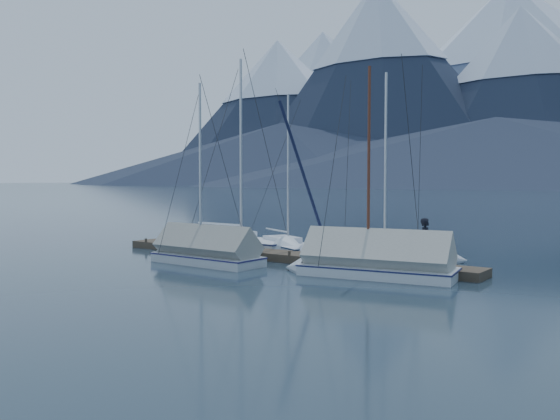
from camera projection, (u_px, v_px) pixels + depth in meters
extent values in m
plane|color=#15232F|center=(252.00, 265.00, 24.55)|extent=(1000.00, 1000.00, 0.00)
cone|color=#475675|center=(322.00, 108.00, 512.98)|extent=(308.00, 308.00, 130.00)
cone|color=silver|center=(323.00, 64.00, 510.98)|extent=(133.24, 133.24, 54.60)
cone|color=#475675|center=(508.00, 83.00, 440.17)|extent=(352.00, 352.00, 150.00)
cone|color=silver|center=(509.00, 23.00, 437.87)|extent=(152.28, 152.28, 63.00)
cone|color=#192133|center=(277.00, 113.00, 393.58)|extent=(209.00, 209.00, 95.00)
cone|color=silver|center=(277.00, 70.00, 392.11)|extent=(90.41, 90.41, 39.90)
cone|color=#192133|center=(376.00, 83.00, 333.81)|extent=(190.00, 190.00, 115.00)
cone|color=silver|center=(376.00, 23.00, 332.04)|extent=(82.19, 82.19, 48.30)
cone|color=#192133|center=(519.00, 97.00, 298.32)|extent=(171.00, 171.00, 90.00)
cone|color=silver|center=(520.00, 43.00, 296.93)|extent=(73.97, 73.97, 37.80)
cone|color=#192133|center=(282.00, 154.00, 331.26)|extent=(364.00, 364.00, 35.00)
cone|color=#192133|center=(495.00, 152.00, 252.61)|extent=(416.00, 416.00, 30.00)
cube|color=#382D23|center=(280.00, 256.00, 26.15)|extent=(18.00, 1.50, 0.34)
cube|color=black|center=(184.00, 251.00, 29.70)|extent=(3.00, 1.30, 0.30)
cube|color=black|center=(280.00, 261.00, 26.17)|extent=(3.00, 1.30, 0.30)
cube|color=black|center=(407.00, 274.00, 22.63)|extent=(3.00, 1.30, 0.30)
cylinder|color=#382D23|center=(166.00, 240.00, 31.42)|extent=(0.12, 0.12, 0.35)
cylinder|color=#382D23|center=(146.00, 242.00, 30.30)|extent=(0.12, 0.12, 0.35)
cylinder|color=#382D23|center=(208.00, 243.00, 29.66)|extent=(0.12, 0.12, 0.35)
cylinder|color=#382D23|center=(188.00, 246.00, 28.53)|extent=(0.12, 0.12, 0.35)
cylinder|color=#382D23|center=(255.00, 247.00, 27.89)|extent=(0.12, 0.12, 0.35)
cylinder|color=#382D23|center=(235.00, 250.00, 26.76)|extent=(0.12, 0.12, 0.35)
cylinder|color=#382D23|center=(308.00, 252.00, 26.12)|extent=(0.12, 0.12, 0.35)
cylinder|color=#382D23|center=(289.00, 255.00, 24.99)|extent=(0.12, 0.12, 0.35)
cylinder|color=#382D23|center=(368.00, 257.00, 24.35)|extent=(0.12, 0.12, 0.35)
cylinder|color=#382D23|center=(352.00, 261.00, 23.22)|extent=(0.12, 0.12, 0.35)
cylinder|color=#382D23|center=(439.00, 263.00, 22.58)|extent=(0.12, 0.12, 0.35)
cylinder|color=#382D23|center=(424.00, 268.00, 21.46)|extent=(0.12, 0.12, 0.35)
cube|color=silver|center=(235.00, 245.00, 30.61)|extent=(6.91, 2.54, 0.75)
cube|color=silver|center=(235.00, 252.00, 30.62)|extent=(5.85, 1.47, 0.34)
cube|color=#18214A|center=(235.00, 239.00, 30.59)|extent=(6.98, 2.56, 0.07)
cone|color=silver|center=(295.00, 251.00, 28.17)|extent=(1.33, 2.23, 2.18)
cube|color=silver|center=(230.00, 234.00, 30.79)|extent=(2.45, 1.68, 0.34)
cylinder|color=#B2B7BF|center=(241.00, 149.00, 30.07)|extent=(0.14, 0.14, 9.10)
cylinder|color=#B2B7BF|center=(219.00, 224.00, 31.26)|extent=(3.07, 0.22, 0.10)
cylinder|color=#26262B|center=(267.00, 148.00, 29.01)|extent=(0.16, 3.44, 9.11)
cube|color=silver|center=(285.00, 249.00, 29.42)|extent=(5.68, 4.09, 0.60)
cube|color=silver|center=(285.00, 254.00, 29.44)|extent=(4.58, 2.99, 0.27)
cube|color=navy|center=(285.00, 243.00, 29.41)|extent=(5.74, 4.14, 0.05)
cone|color=silver|center=(317.00, 256.00, 26.63)|extent=(1.68, 2.01, 1.74)
cube|color=silver|center=(282.00, 239.00, 29.64)|extent=(2.28, 2.00, 0.27)
cylinder|color=#B2B7BF|center=(288.00, 169.00, 28.89)|extent=(0.11, 0.11, 7.27)
cylinder|color=#B2B7BF|center=(277.00, 230.00, 30.19)|extent=(2.22, 1.19, 0.08)
cylinder|color=#26262B|center=(302.00, 169.00, 27.68)|extent=(1.27, 2.46, 7.28)
cube|color=silver|center=(376.00, 258.00, 25.81)|extent=(6.04, 4.18, 0.63)
cube|color=silver|center=(376.00, 265.00, 25.83)|extent=(4.89, 3.03, 0.29)
cube|color=navy|center=(376.00, 252.00, 25.80)|extent=(6.10, 4.23, 0.06)
cone|color=silver|center=(455.00, 260.00, 25.17)|extent=(1.74, 2.12, 1.85)
cube|color=silver|center=(369.00, 247.00, 25.84)|extent=(2.40, 2.07, 0.29)
cylinder|color=#B2B7BF|center=(385.00, 162.00, 25.52)|extent=(0.12, 0.12, 7.69)
cylinder|color=#B2B7BF|center=(354.00, 237.00, 25.95)|extent=(2.39, 1.18, 0.09)
cylinder|color=#26262B|center=(420.00, 162.00, 25.24)|extent=(1.25, 2.64, 7.70)
cube|color=silver|center=(377.00, 274.00, 21.56)|extent=(5.86, 2.92, 0.60)
cube|color=silver|center=(377.00, 281.00, 21.57)|extent=(4.88, 1.89, 0.27)
cube|color=#191D4D|center=(377.00, 267.00, 21.54)|extent=(5.92, 2.95, 0.05)
cone|color=silver|center=(297.00, 268.00, 22.97)|extent=(1.31, 2.05, 1.91)
cylinder|color=#592819|center=(369.00, 166.00, 21.51)|extent=(0.11, 0.11, 7.23)
cylinder|color=#592819|center=(402.00, 252.00, 21.11)|extent=(2.50, 0.51, 0.08)
cylinder|color=#26262B|center=(333.00, 167.00, 22.13)|extent=(0.51, 2.78, 7.23)
cube|color=#A6A69C|center=(378.00, 256.00, 21.52)|extent=(5.59, 2.91, 2.02)
cube|color=silver|center=(207.00, 261.00, 24.81)|extent=(5.05, 1.90, 0.59)
cube|color=silver|center=(207.00, 268.00, 24.82)|extent=(4.28, 1.08, 0.27)
cube|color=navy|center=(207.00, 256.00, 24.80)|extent=(5.10, 1.92, 0.05)
cone|color=silver|center=(161.00, 256.00, 26.57)|extent=(1.02, 1.74, 1.72)
cylinder|color=#B2B7BF|center=(200.00, 169.00, 24.82)|extent=(0.11, 0.11, 7.16)
cylinder|color=#B2B7BF|center=(223.00, 243.00, 24.22)|extent=(2.26, 0.13, 0.08)
cylinder|color=#26262B|center=(180.00, 169.00, 25.58)|extent=(0.08, 2.52, 7.16)
cube|color=gray|center=(207.00, 246.00, 24.77)|extent=(4.80, 1.93, 1.82)
imported|color=black|center=(426.00, 241.00, 22.55)|extent=(0.56, 0.72, 1.74)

